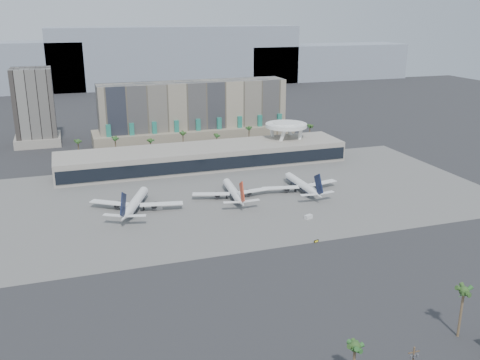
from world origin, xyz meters
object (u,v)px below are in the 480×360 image
object	(u,v)px
service_vehicle_a	(158,207)
service_vehicle_b	(309,217)
airliner_centre	(233,191)
airliner_right	(302,185)
taxiway_sign	(316,241)
airliner_left	(135,203)

from	to	relation	value
service_vehicle_a	service_vehicle_b	xyz separation A→B (m)	(61.76, -33.07, -0.16)
airliner_centre	airliner_right	world-z (taller)	airliner_right
service_vehicle_a	service_vehicle_b	size ratio (longest dim) A/B	1.24
service_vehicle_b	airliner_centre	bearing A→B (deg)	104.17
service_vehicle_b	taxiway_sign	bearing A→B (deg)	-127.23
airliner_left	taxiway_sign	xyz separation A→B (m)	(63.84, -58.70, -3.46)
airliner_centre	airliner_right	bearing A→B (deg)	3.00
service_vehicle_b	airliner_left	bearing A→B (deg)	135.37
airliner_left	airliner_right	bearing A→B (deg)	22.50
service_vehicle_a	airliner_right	bearing A→B (deg)	11.81
service_vehicle_a	service_vehicle_b	distance (m)	70.06
airliner_right	service_vehicle_b	xyz separation A→B (m)	(-12.78, -35.19, -2.85)
service_vehicle_b	airliner_right	bearing A→B (deg)	51.13
airliner_left	airliner_right	size ratio (longest dim) A/B	1.00
service_vehicle_b	service_vehicle_a	bearing A→B (deg)	132.92
airliner_left	service_vehicle_b	distance (m)	79.78
airliner_right	service_vehicle_b	bearing A→B (deg)	-111.14
taxiway_sign	airliner_left	bearing A→B (deg)	123.11
airliner_left	airliner_right	world-z (taller)	airliner_left
airliner_centre	service_vehicle_a	bearing A→B (deg)	-170.60
service_vehicle_a	airliner_left	bearing A→B (deg)	-178.50
airliner_centre	taxiway_sign	distance (m)	62.40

